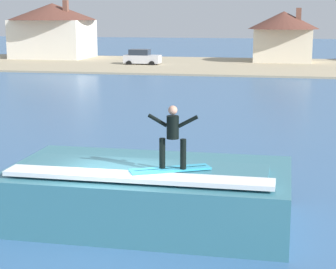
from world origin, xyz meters
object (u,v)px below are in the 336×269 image
object	(u,v)px
surfer	(173,133)
car_near_shore	(142,57)
wave_crest	(149,193)
house_small_cottage	(283,32)
house_with_chimney	(53,28)
surfboard	(170,169)

from	to	relation	value
surfer	car_near_shore	size ratio (longest dim) A/B	0.41
wave_crest	house_small_cottage	world-z (taller)	house_small_cottage
house_with_chimney	wave_crest	bearing A→B (deg)	-65.29
surfboard	surfer	distance (m)	0.97
car_near_shore	house_with_chimney	world-z (taller)	house_with_chimney
surfboard	surfer	world-z (taller)	surfer
surfer	house_small_cottage	distance (m)	56.92
wave_crest	surfboard	world-z (taller)	surfboard
wave_crest	car_near_shore	world-z (taller)	car_near_shore
surfboard	house_with_chimney	xyz separation A→B (m)	(-27.12, 58.03, 2.26)
surfboard	house_small_cottage	size ratio (longest dim) A/B	0.26
surfboard	car_near_shore	bearing A→B (deg)	104.90
wave_crest	surfer	distance (m)	2.24
surfer	house_with_chimney	distance (m)	64.11
car_near_shore	house_small_cottage	world-z (taller)	house_small_cottage
car_near_shore	house_with_chimney	bearing A→B (deg)	150.37
house_with_chimney	house_small_cottage	world-z (taller)	house_with_chimney
house_small_cottage	car_near_shore	bearing A→B (deg)	-156.81
surfboard	surfer	xyz separation A→B (m)	(0.07, -0.01, 0.97)
surfer	house_with_chimney	xyz separation A→B (m)	(-27.19, 58.05, 1.29)
wave_crest	house_with_chimney	distance (m)	63.10
car_near_shore	surfboard	bearing A→B (deg)	-75.10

